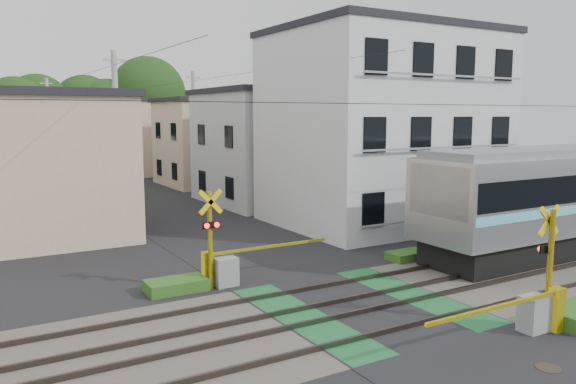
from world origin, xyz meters
TOP-DOWN VIEW (x-y plane):
  - ground at (0.00, 0.00)m, footprint 120.00×120.00m
  - track_bed at (0.00, 0.00)m, footprint 120.00×120.00m
  - crossing_signal_near at (2.59, -3.65)m, footprint 4.74×0.65m
  - crossing_signal_far at (-2.59, 3.65)m, footprint 4.74×0.65m
  - apartment_block at (8.50, 9.49)m, footprint 10.20×8.36m
  - houses_row at (0.25, 25.92)m, footprint 22.07×31.35m
  - tree_hill at (-0.34, 48.45)m, footprint 40.00×12.96m
  - catenary at (6.00, 0.03)m, footprint 60.00×5.04m
  - utility_poles at (-1.05, 23.01)m, footprint 7.90×42.00m
  - pedestrian at (0.42, 34.08)m, footprint 0.80×0.68m
  - manhole_cover at (0.99, -5.07)m, footprint 0.53×0.53m
  - weed_patches at (1.76, -0.09)m, footprint 10.25×8.80m

SIDE VIEW (x-z plane):
  - ground at x=0.00m, z-range 0.00..0.00m
  - manhole_cover at x=0.99m, z-range 0.00..0.02m
  - track_bed at x=0.00m, z-range -0.03..0.11m
  - weed_patches at x=1.76m, z-range -0.02..0.38m
  - crossing_signal_near at x=2.59m, z-range -0.83..2.25m
  - crossing_signal_far at x=-2.59m, z-range -0.83..2.25m
  - pedestrian at x=0.42m, z-range 0.00..1.85m
  - houses_row at x=0.25m, z-range -0.16..6.64m
  - catenary at x=6.00m, z-range 0.20..7.20m
  - utility_poles at x=-1.05m, z-range 0.08..8.08m
  - apartment_block at x=8.50m, z-range 0.01..9.31m
  - tree_hill at x=-0.34m, z-range -0.64..10.78m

